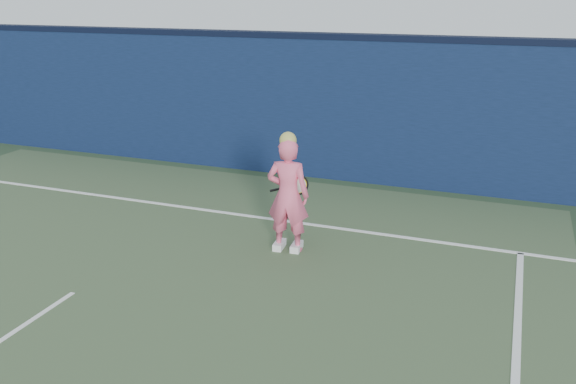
% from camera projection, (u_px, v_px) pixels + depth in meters
% --- Properties ---
extents(ground, '(80.00, 80.00, 0.00)m').
position_uv_depth(ground, '(7.00, 338.00, 6.12)').
color(ground, '#293C25').
rests_on(ground, ground).
extents(backstop_wall, '(24.00, 0.40, 2.50)m').
position_uv_depth(backstop_wall, '(260.00, 105.00, 11.49)').
color(backstop_wall, '#0C1934').
rests_on(backstop_wall, ground).
extents(wall_cap, '(24.00, 0.42, 0.10)m').
position_uv_depth(wall_cap, '(259.00, 34.00, 11.07)').
color(wall_cap, black).
rests_on(wall_cap, backstop_wall).
extents(player, '(0.59, 0.42, 1.62)m').
position_uv_depth(player, '(288.00, 195.00, 7.95)').
color(player, '#F55F84').
rests_on(player, ground).
extents(racket, '(0.54, 0.19, 0.29)m').
position_uv_depth(racket, '(296.00, 185.00, 8.37)').
color(racket, black).
rests_on(racket, ground).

